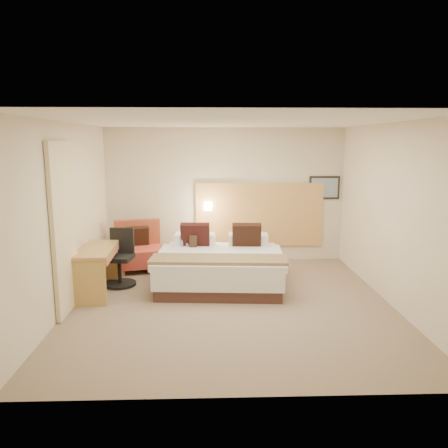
{
  "coord_description": "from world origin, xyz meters",
  "views": [
    {
      "loc": [
        -0.32,
        -6.3,
        2.41
      ],
      "look_at": [
        -0.09,
        0.62,
        1.11
      ],
      "focal_mm": 35.0,
      "sensor_mm": 36.0,
      "label": 1
    }
  ],
  "objects_px": {
    "lounge_chair": "(139,250)",
    "desk_chair": "(120,262)",
    "bed": "(220,264)",
    "side_table": "(187,261)",
    "desk": "(97,258)"
  },
  "relations": [
    {
      "from": "side_table",
      "to": "desk_chair",
      "type": "xyz_separation_m",
      "value": [
        -1.13,
        -0.31,
        0.07
      ]
    },
    {
      "from": "bed",
      "to": "desk_chair",
      "type": "relative_size",
      "value": 2.31
    },
    {
      "from": "bed",
      "to": "side_table",
      "type": "relative_size",
      "value": 3.84
    },
    {
      "from": "lounge_chair",
      "to": "desk_chair",
      "type": "relative_size",
      "value": 1.08
    },
    {
      "from": "bed",
      "to": "desk",
      "type": "bearing_deg",
      "value": -166.52
    },
    {
      "from": "side_table",
      "to": "desk_chair",
      "type": "distance_m",
      "value": 1.17
    },
    {
      "from": "side_table",
      "to": "desk_chair",
      "type": "height_order",
      "value": "desk_chair"
    },
    {
      "from": "desk",
      "to": "desk_chair",
      "type": "height_order",
      "value": "desk_chair"
    },
    {
      "from": "lounge_chair",
      "to": "side_table",
      "type": "distance_m",
      "value": 1.15
    },
    {
      "from": "desk",
      "to": "desk_chair",
      "type": "relative_size",
      "value": 1.29
    },
    {
      "from": "bed",
      "to": "desk_chair",
      "type": "bearing_deg",
      "value": -178.9
    },
    {
      "from": "lounge_chair",
      "to": "bed",
      "type": "bearing_deg",
      "value": -30.34
    },
    {
      "from": "lounge_chair",
      "to": "side_table",
      "type": "height_order",
      "value": "lounge_chair"
    },
    {
      "from": "bed",
      "to": "lounge_chair",
      "type": "bearing_deg",
      "value": 149.66
    },
    {
      "from": "side_table",
      "to": "desk",
      "type": "distance_m",
      "value": 1.61
    }
  ]
}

